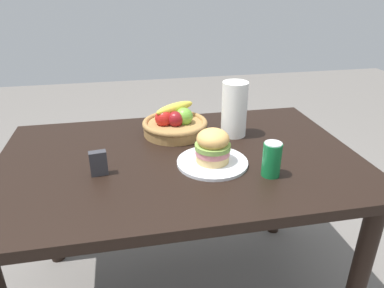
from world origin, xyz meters
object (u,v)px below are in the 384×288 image
(paper_towel_roll, at_px, (234,109))
(napkin_holder, at_px, (98,163))
(sandwich, at_px, (213,146))
(fruit_basket, at_px, (175,123))
(soda_can, at_px, (272,159))
(plate, at_px, (212,162))

(paper_towel_roll, height_order, napkin_holder, paper_towel_roll)
(sandwich, distance_m, fruit_basket, 0.33)
(soda_can, distance_m, paper_towel_roll, 0.37)
(fruit_basket, bearing_deg, paper_towel_roll, -15.10)
(sandwich, xyz_separation_m, napkin_holder, (-0.41, 0.00, -0.03))
(plate, relative_size, sandwich, 2.00)
(sandwich, distance_m, napkin_holder, 0.41)
(paper_towel_roll, relative_size, napkin_holder, 2.67)
(fruit_basket, height_order, paper_towel_roll, paper_towel_roll)
(plate, xyz_separation_m, sandwich, (-0.00, -0.00, 0.07))
(soda_can, height_order, napkin_holder, soda_can)
(sandwich, distance_m, paper_towel_roll, 0.30)
(fruit_basket, bearing_deg, soda_can, -57.72)
(sandwich, bearing_deg, napkin_holder, 179.82)
(plate, distance_m, fruit_basket, 0.33)
(fruit_basket, distance_m, napkin_holder, 0.45)
(paper_towel_roll, bearing_deg, plate, -122.47)
(sandwich, bearing_deg, paper_towel_roll, 57.53)
(plate, xyz_separation_m, fruit_basket, (-0.09, 0.32, 0.04))
(napkin_holder, bearing_deg, sandwich, -7.50)
(plate, height_order, sandwich, sandwich)
(sandwich, bearing_deg, fruit_basket, 106.67)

